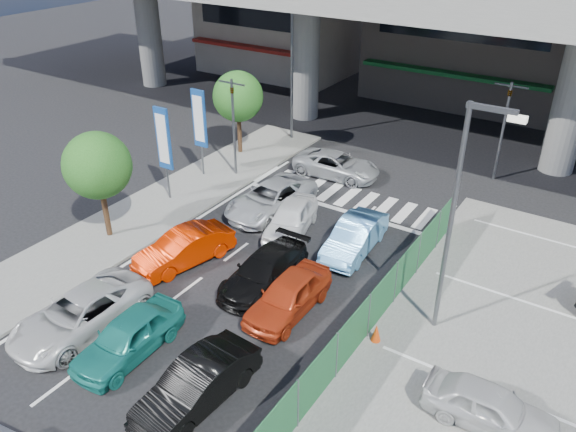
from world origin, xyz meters
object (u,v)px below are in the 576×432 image
Objects in this scene: traffic_light_right at (507,107)px; taxi_orange_left at (184,248)px; sedan_white_mid_left at (81,313)px; taxi_orange_right at (288,295)px; street_lamp_right at (459,206)px; taxi_teal_mid at (128,336)px; tree_far at (238,97)px; parked_sedan_white at (490,407)px; kei_truck_front_right at (355,237)px; hatch_black_mid_right at (197,385)px; sedan_black_mid at (264,271)px; street_lamp_left at (294,62)px; crossing_wagon_silver at (337,165)px; wagon_silver_front_left at (271,198)px; tree_near at (97,166)px; signboard_far at (199,121)px; signboard_near at (164,141)px; traffic_light_left at (233,104)px; sedan_white_front_mid at (291,218)px; traffic_cone at (376,333)px.

taxi_orange_left is at bearing -119.53° from traffic_light_right.
sedan_white_mid_left is at bearing -113.43° from traffic_light_right.
sedan_white_mid_left is 7.09m from taxi_orange_right.
street_lamp_right is 1.98× the size of taxi_teal_mid.
tree_far is 21.27m from parked_sedan_white.
hatch_black_mid_right is at bearing -94.22° from kei_truck_front_right.
taxi_orange_right is (1.63, -0.83, 0.05)m from sedan_black_mid.
hatch_black_mid_right is (8.72, -18.99, -4.08)m from street_lamp_left.
street_lamp_left reaches higher than kei_truck_front_right.
street_lamp_right reaches higher than taxi_orange_left.
crossing_wagon_silver is (6.15, 0.34, -2.75)m from tree_far.
taxi_orange_right and wagon_silver_front_left have the same top height.
taxi_orange_left is (-2.04, 4.89, 0.00)m from taxi_teal_mid.
tree_near reaches higher than wagon_silver_front_left.
taxi_orange_left is 0.84× the size of wagon_silver_front_left.
sedan_white_mid_left and taxi_orange_left have the same top height.
signboard_far is 12.77m from sedan_white_mid_left.
street_lamp_left is at bearing 105.07° from taxi_teal_mid.
street_lamp_right is 11.15m from taxi_teal_mid.
street_lamp_right is 7.77m from sedan_black_mid.
signboard_near is at bearing 157.09° from taxi_orange_right.
traffic_light_right is 20.49m from hatch_black_mid_right.
street_lamp_right is 1.00× the size of street_lamp_left.
tree_near is at bearing -95.71° from traffic_light_left.
wagon_silver_front_left is at bearing -64.48° from street_lamp_left.
parked_sedan_white is (17.32, -8.25, -2.38)m from signboard_far.
crossing_wagon_silver is at bearing -149.80° from traffic_light_right.
traffic_light_right is (11.70, 7.00, 0.00)m from traffic_light_left.
taxi_teal_mid is 1.00× the size of sedan_white_front_mid.
signboard_far reaches higher than traffic_cone.
taxi_teal_mid and hatch_black_mid_right have the same top height.
tree_far is 9.71m from sedan_white_front_mid.
taxi_orange_right is 7.44m from wagon_silver_front_left.
sedan_white_mid_left is 1.23× the size of taxi_teal_mid.
sedan_white_front_mid is at bearing -173.13° from crossing_wagon_silver.
taxi_teal_mid is 3.22m from hatch_black_mid_right.
taxi_orange_right is (5.18, -0.32, 0.00)m from taxi_orange_left.
sedan_white_front_mid is at bearing 5.37° from signboard_near.
taxi_orange_left is (-5.24, 5.26, 0.00)m from hatch_black_mid_right.
tree_near is 1.08× the size of sedan_black_mid.
street_lamp_right is 5.81m from parked_sedan_white.
signboard_far is at bearing 170.98° from wagon_silver_front_left.
sedan_black_mid is at bearing 110.14° from hatch_black_mid_right.
sedan_black_mid is 4.37m from kei_truck_front_right.
sedan_white_front_mid is (6.44, 4.62, -2.70)m from tree_near.
street_lamp_left is 1.74× the size of crossing_wagon_silver.
taxi_teal_mid is (2.23, 0.06, 0.00)m from sedan_white_mid_left.
tree_near is 10.53m from tree_far.
sedan_black_mid is at bearing -36.84° from signboard_far.
sedan_white_front_mid is at bearing -120.26° from traffic_light_right.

